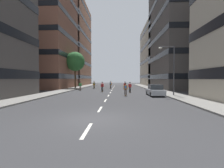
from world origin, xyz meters
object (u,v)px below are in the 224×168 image
parked_car_near (155,91)px  skater_4 (125,85)px  skater_3 (94,84)px  skater_7 (111,84)px  streetlamp_right (171,65)px  skater_0 (126,88)px  skater_1 (80,85)px  skater_6 (102,86)px  street_tree_near (75,62)px  skater_2 (94,84)px  skater_5 (130,87)px

parked_car_near → skater_4: 11.56m
skater_3 → skater_7: same height
streetlamp_right → skater_3: size_ratio=3.65×
skater_0 → skater_1: (-8.56, 9.86, 0.00)m
skater_6 → streetlamp_right: bearing=-34.9°
streetlamp_right → skater_3: 21.04m
parked_car_near → skater_4: skater_4 is taller
streetlamp_right → skater_3: streetlamp_right is taller
parked_car_near → street_tree_near: (-15.37, 16.34, 5.74)m
street_tree_near → skater_2: (4.38, 1.44, -5.46)m
streetlamp_right → skater_4: (-5.68, 11.21, -3.15)m
skater_1 → skater_6: bearing=-32.5°
street_tree_near → skater_7: street_tree_near is taller
skater_4 → skater_6: size_ratio=1.00×
skater_4 → skater_6: 6.03m
skater_6 → skater_7: 10.22m
skater_2 → skater_5: 14.82m
street_tree_near → skater_2: bearing=18.2°
skater_5 → skater_7: same height
skater_2 → skater_6: (3.12, -11.12, 0.03)m
streetlamp_right → skater_7: bearing=117.6°
skater_3 → skater_4: bearing=-35.7°
skater_1 → parked_car_near: bearing=-37.5°
parked_car_near → skater_5: skater_5 is taller
skater_1 → skater_6: (4.69, -2.99, 0.00)m
skater_1 → skater_7: bearing=51.7°
parked_car_near → skater_1: 15.84m
skater_0 → skater_6: same height
skater_6 → skater_7: size_ratio=1.00×
streetlamp_right → skater_1: (-14.60, 9.90, -3.12)m
parked_car_near → skater_5: 6.09m
skater_2 → skater_3: (0.18, -1.66, 0.03)m
skater_2 → skater_3: 1.67m
skater_3 → skater_7: size_ratio=1.00×
skater_0 → parked_car_near: bearing=3.0°
skater_5 → skater_6: (-4.84, 1.38, 0.03)m
street_tree_near → skater_2: street_tree_near is taller
skater_4 → skater_6: bearing=-134.4°
street_tree_near → skater_6: street_tree_near is taller
street_tree_near → skater_5: bearing=-41.9°
street_tree_near → skater_6: size_ratio=4.84×
skater_2 → skater_7: same height
skater_0 → skater_7: bearing=99.6°
skater_1 → skater_4: size_ratio=1.00×
street_tree_near → streetlamp_right: (17.41, -16.58, -2.31)m
skater_1 → skater_2: 8.28m
street_tree_near → skater_1: bearing=-67.2°
streetlamp_right → skater_6: (-9.91, 6.91, -3.12)m
skater_2 → skater_4: bearing=-42.8°
skater_0 → skater_3: size_ratio=1.00×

